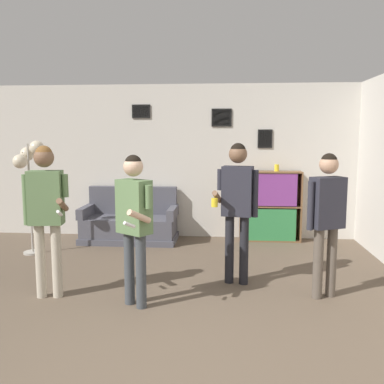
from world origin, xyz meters
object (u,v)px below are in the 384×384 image
Objects in this scene: person_watcher_holding_cup at (237,198)px; person_player_foreground_left at (46,205)px; person_player_foreground_center at (134,215)px; bookshelf at (270,206)px; floor_lamp at (28,164)px; drinking_cup at (277,168)px; couch at (130,223)px; person_spectator_near_bookshelf at (327,211)px.

person_player_foreground_left is at bearing -163.50° from person_watcher_holding_cup.
person_player_foreground_left is 2.20m from person_watcher_holding_cup.
person_player_foreground_left is at bearing 170.72° from person_player_foreground_center.
person_player_foreground_center is (-1.71, -3.03, 0.39)m from bookshelf.
drinking_cup is (3.83, 1.14, -0.13)m from floor_lamp.
couch is 0.94× the size of person_watcher_holding_cup.
drinking_cup is at bearing 4.43° from couch.
person_spectator_near_bookshelf is at bearing -20.99° from person_watcher_holding_cup.
floor_lamp is (-3.73, -1.14, 0.79)m from bookshelf.
floor_lamp is 1.07× the size of person_spectator_near_bookshelf.
drinking_cup is at bearing 0.55° from bookshelf.
person_spectator_near_bookshelf is 13.85× the size of drinking_cup.
person_player_foreground_left is at bearing -175.36° from person_spectator_near_bookshelf.
couch is 1.00× the size of person_player_foreground_center.
bookshelf is 0.70× the size of person_watcher_holding_cup.
couch is 0.95× the size of person_player_foreground_left.
bookshelf is (2.42, 0.19, 0.30)m from couch.
person_watcher_holding_cup is (1.79, -2.04, 0.77)m from couch.
drinking_cup is at bearing 72.23° from person_watcher_holding_cup.
person_watcher_holding_cup is 1.06× the size of person_spectator_near_bookshelf.
couch is 0.93× the size of floor_lamp.
couch is 3.74m from person_spectator_near_bookshelf.
floor_lamp is 4.36m from person_spectator_near_bookshelf.
person_player_foreground_left reaches higher than person_spectator_near_bookshelf.
floor_lamp is at bearing 160.61° from person_watcher_holding_cup.
floor_lamp is 1.07× the size of person_player_foreground_center.
person_watcher_holding_cup is at bearing 159.01° from person_spectator_near_bookshelf.
person_watcher_holding_cup is 1.05m from person_spectator_near_bookshelf.
person_player_foreground_center is at bearing -76.10° from couch.
bookshelf is at bearing 4.58° from couch.
floor_lamp is at bearing -163.00° from bookshelf.
drinking_cup is (1.81, 3.03, 0.28)m from person_player_foreground_center.
person_player_foreground_left is (-2.73, -2.86, 0.45)m from bookshelf.
bookshelf is 3.98m from person_player_foreground_left.
bookshelf is 2.66m from person_spectator_near_bookshelf.
person_player_foreground_center reaches higher than bookshelf.
person_watcher_holding_cup is (-0.62, -2.24, 0.47)m from bookshelf.
floor_lamp is (-1.32, -0.95, 1.09)m from couch.
person_watcher_holding_cup is (3.11, -1.10, -0.32)m from floor_lamp.
person_player_foreground_left reaches higher than bookshelf.
person_spectator_near_bookshelf is (2.77, -2.42, 0.69)m from couch.
floor_lamp is at bearing 160.22° from person_spectator_near_bookshelf.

